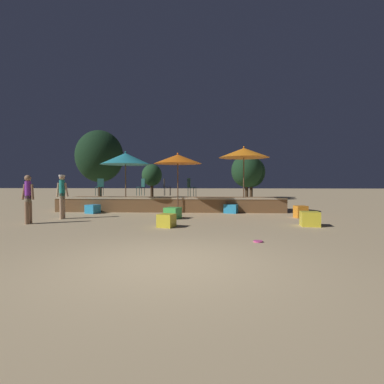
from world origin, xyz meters
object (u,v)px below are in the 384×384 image
at_px(cube_seat_0, 93,209).
at_px(cube_seat_4, 173,213).
at_px(patio_umbrella_2, 178,159).
at_px(frisbee_disc, 258,241).
at_px(background_tree_0, 251,172).
at_px(person_0, 62,194).
at_px(cube_seat_2, 301,212).
at_px(person_1, 28,198).
at_px(bistro_chair_0, 166,185).
at_px(cube_seat_3, 310,219).
at_px(bistro_chair_3, 142,185).
at_px(patio_umbrella_1, 125,159).
at_px(patio_umbrella_0, 244,153).
at_px(cube_seat_1, 231,209).
at_px(bistro_chair_2, 100,185).
at_px(background_tree_1, 152,175).
at_px(background_tree_3, 100,156).
at_px(bistro_chair_1, 190,186).
at_px(background_tree_2, 247,171).
at_px(cube_seat_5, 166,221).

relative_size(cube_seat_0, cube_seat_4, 0.93).
height_order(patio_umbrella_2, cube_seat_4, patio_umbrella_2).
xyz_separation_m(frisbee_disc, background_tree_0, (2.62, 19.51, 2.25)).
distance_m(person_0, frisbee_disc, 8.01).
height_order(cube_seat_2, person_1, person_1).
bearing_deg(bistro_chair_0, cube_seat_3, -137.06).
bearing_deg(bistro_chair_3, patio_umbrella_1, -57.32).
distance_m(patio_umbrella_1, background_tree_0, 14.82).
bearing_deg(patio_umbrella_0, cube_seat_1, -177.12).
distance_m(cube_seat_4, background_tree_0, 16.10).
bearing_deg(cube_seat_1, bistro_chair_2, 164.15).
relative_size(background_tree_0, background_tree_1, 1.18).
xyz_separation_m(cube_seat_4, background_tree_3, (-6.99, 11.19, 3.18)).
bearing_deg(bistro_chair_2, patio_umbrella_1, -37.46).
xyz_separation_m(bistro_chair_1, background_tree_3, (-7.49, 8.14, 2.14)).
height_order(patio_umbrella_2, cube_seat_1, patio_umbrella_2).
relative_size(bistro_chair_1, frisbee_disc, 4.05).
distance_m(cube_seat_0, background_tree_2, 13.89).
bearing_deg(cube_seat_2, cube_seat_4, -174.10).
xyz_separation_m(cube_seat_1, bistro_chair_3, (-4.55, 1.89, 1.04)).
height_order(bistro_chair_0, background_tree_2, background_tree_2).
bearing_deg(person_1, cube_seat_0, 170.78).
bearing_deg(background_tree_1, cube_seat_4, -76.44).
bearing_deg(patio_umbrella_0, cube_seat_3, -67.14).
relative_size(cube_seat_1, background_tree_1, 0.24).
height_order(cube_seat_0, cube_seat_5, cube_seat_5).
xyz_separation_m(patio_umbrella_2, cube_seat_5, (0.07, -4.26, -2.25)).
relative_size(cube_seat_0, bistro_chair_0, 0.72).
height_order(person_1, bistro_chair_2, person_1).
distance_m(patio_umbrella_1, bistro_chair_0, 2.68).
relative_size(person_0, person_1, 1.03).
relative_size(cube_seat_5, bistro_chair_0, 0.67).
xyz_separation_m(patio_umbrella_0, background_tree_1, (-6.74, 13.30, -0.72)).
bearing_deg(person_0, bistro_chair_3, -27.06).
xyz_separation_m(patio_umbrella_2, background_tree_3, (-6.98, 9.11, 0.93)).
bearing_deg(person_0, cube_seat_3, -100.11).
relative_size(patio_umbrella_0, person_1, 1.84).
xyz_separation_m(cube_seat_1, background_tree_1, (-6.18, 13.33, 1.82)).
xyz_separation_m(person_1, background_tree_3, (-2.27, 12.90, 2.50)).
xyz_separation_m(patio_umbrella_2, bistro_chair_3, (-2.10, 2.01, -1.21)).
bearing_deg(bistro_chair_0, frisbee_disc, -158.63).
relative_size(cube_seat_2, background_tree_1, 0.16).
xyz_separation_m(patio_umbrella_0, background_tree_3, (-9.98, 8.96, 0.65)).
distance_m(cube_seat_0, person_0, 2.21).
relative_size(patio_umbrella_1, cube_seat_4, 4.12).
relative_size(patio_umbrella_1, cube_seat_5, 4.74).
relative_size(cube_seat_1, cube_seat_4, 1.06).
bearing_deg(bistro_chair_2, background_tree_2, 48.84).
distance_m(patio_umbrella_1, background_tree_1, 13.15).
bearing_deg(bistro_chair_3, background_tree_0, 103.37).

